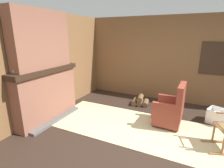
{
  "coord_description": "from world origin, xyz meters",
  "views": [
    {
      "loc": [
        0.69,
        -2.89,
        2.04
      ],
      "look_at": [
        -1.03,
        0.68,
        0.9
      ],
      "focal_mm": 28.0,
      "sensor_mm": 36.0,
      "label": 1
    }
  ],
  "objects_px": {
    "armchair": "(170,110)",
    "decorative_plate_on_mantel": "(44,62)",
    "laundry_basket": "(218,116)",
    "oil_lamp_vase": "(15,69)",
    "firewood_stack": "(140,101)",
    "storage_case": "(57,63)"
  },
  "relations": [
    {
      "from": "oil_lamp_vase",
      "to": "decorative_plate_on_mantel",
      "type": "bearing_deg",
      "value": 91.49
    },
    {
      "from": "laundry_basket",
      "to": "storage_case",
      "type": "height_order",
      "value": "storage_case"
    },
    {
      "from": "laundry_basket",
      "to": "oil_lamp_vase",
      "type": "bearing_deg",
      "value": -149.39
    },
    {
      "from": "laundry_basket",
      "to": "armchair",
      "type": "bearing_deg",
      "value": -150.06
    },
    {
      "from": "oil_lamp_vase",
      "to": "decorative_plate_on_mantel",
      "type": "height_order",
      "value": "oil_lamp_vase"
    },
    {
      "from": "armchair",
      "to": "firewood_stack",
      "type": "bearing_deg",
      "value": -40.64
    },
    {
      "from": "armchair",
      "to": "laundry_basket",
      "type": "distance_m",
      "value": 1.19
    },
    {
      "from": "laundry_basket",
      "to": "storage_case",
      "type": "distance_m",
      "value": 4.11
    },
    {
      "from": "laundry_basket",
      "to": "oil_lamp_vase",
      "type": "relative_size",
      "value": 1.86
    },
    {
      "from": "firewood_stack",
      "to": "laundry_basket",
      "type": "relative_size",
      "value": 0.98
    },
    {
      "from": "firewood_stack",
      "to": "decorative_plate_on_mantel",
      "type": "distance_m",
      "value": 2.86
    },
    {
      "from": "armchair",
      "to": "storage_case",
      "type": "xyz_separation_m",
      "value": [
        -2.78,
        -0.48,
        0.97
      ]
    },
    {
      "from": "armchair",
      "to": "decorative_plate_on_mantel",
      "type": "height_order",
      "value": "decorative_plate_on_mantel"
    },
    {
      "from": "firewood_stack",
      "to": "decorative_plate_on_mantel",
      "type": "xyz_separation_m",
      "value": [
        -1.84,
        -1.77,
        1.3
      ]
    },
    {
      "from": "armchair",
      "to": "storage_case",
      "type": "bearing_deg",
      "value": 11.64
    },
    {
      "from": "armchair",
      "to": "decorative_plate_on_mantel",
      "type": "bearing_deg",
      "value": 19.42
    },
    {
      "from": "firewood_stack",
      "to": "laundry_basket",
      "type": "xyz_separation_m",
      "value": [
        1.98,
        -0.29,
        0.06
      ]
    },
    {
      "from": "armchair",
      "to": "firewood_stack",
      "type": "distance_m",
      "value": 1.32
    },
    {
      "from": "firewood_stack",
      "to": "storage_case",
      "type": "xyz_separation_m",
      "value": [
        -1.82,
        -1.36,
        1.23
      ]
    },
    {
      "from": "laundry_basket",
      "to": "oil_lamp_vase",
      "type": "xyz_separation_m",
      "value": [
        -3.8,
        -2.25,
        1.21
      ]
    },
    {
      "from": "storage_case",
      "to": "oil_lamp_vase",
      "type": "bearing_deg",
      "value": -90.01
    },
    {
      "from": "firewood_stack",
      "to": "storage_case",
      "type": "bearing_deg",
      "value": -143.24
    }
  ]
}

